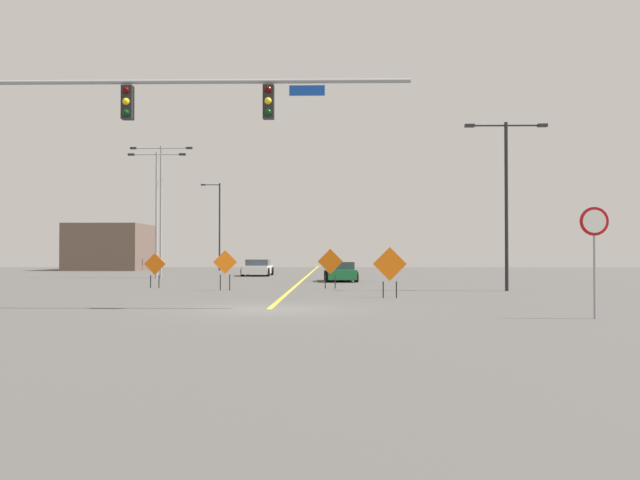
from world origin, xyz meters
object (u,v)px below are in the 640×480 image
object	(u,v)px
traffic_signal_assembly	(126,126)
car_green_far	(341,272)
street_lamp_mid_right	(161,200)
construction_sign_left_shoulder	(330,263)
construction_sign_right_lane	(390,266)
street_lamp_far_left	(157,204)
construction_sign_right_shoulder	(155,266)
stop_sign	(594,240)
car_white_approaching	(258,268)
street_lamp_far_right	(506,190)
construction_sign_left_lane	(225,265)
street_lamp_near_left	(218,223)

from	to	relation	value
traffic_signal_assembly	car_green_far	xyz separation A→B (m)	(6.89, 21.16, -5.10)
street_lamp_mid_right	construction_sign_left_shoulder	size ratio (longest dim) A/B	4.81
traffic_signal_assembly	car_green_far	bearing A→B (deg)	71.97
construction_sign_left_shoulder	construction_sign_right_lane	world-z (taller)	construction_sign_right_lane
street_lamp_far_left	car_green_far	bearing A→B (deg)	-20.14
construction_sign_right_shoulder	car_green_far	distance (m)	12.38
construction_sign_right_lane	stop_sign	bearing A→B (deg)	-60.77
construction_sign_left_shoulder	car_white_approaching	distance (m)	19.86
car_white_approaching	street_lamp_far_right	bearing A→B (deg)	-56.91
construction_sign_left_shoulder	stop_sign	bearing A→B (deg)	-65.52
construction_sign_right_shoulder	traffic_signal_assembly	bearing A→B (deg)	-79.20
street_lamp_far_left	construction_sign_right_lane	bearing A→B (deg)	-54.77
stop_sign	street_lamp_mid_right	bearing A→B (deg)	122.29
street_lamp_far_left	car_white_approaching	size ratio (longest dim) A/B	1.96
street_lamp_far_right	construction_sign_left_lane	distance (m)	13.42
traffic_signal_assembly	car_white_approaching	size ratio (longest dim) A/B	2.99
street_lamp_near_left	street_lamp_far_left	distance (m)	21.83
street_lamp_far_left	car_white_approaching	world-z (taller)	street_lamp_far_left
street_lamp_mid_right	street_lamp_far_left	distance (m)	1.63
street_lamp_near_left	street_lamp_far_right	xyz separation A→B (m)	(19.49, -37.11, -0.18)
stop_sign	construction_sign_left_shoulder	size ratio (longest dim) A/B	1.51
construction_sign_right_shoulder	construction_sign_left_lane	bearing A→B (deg)	-31.14
car_white_approaching	car_green_far	xyz separation A→B (m)	(6.26, -10.41, -0.03)
construction_sign_right_shoulder	construction_sign_right_lane	size ratio (longest dim) A/B	0.89
street_lamp_mid_right	construction_sign_right_lane	world-z (taller)	street_lamp_mid_right
traffic_signal_assembly	stop_sign	bearing A→B (deg)	-12.25
street_lamp_near_left	street_lamp_far_left	xyz separation A→B (m)	(-0.58, -21.82, 0.32)
street_lamp_mid_right	street_lamp_far_right	distance (m)	26.32
stop_sign	construction_sign_right_lane	distance (m)	9.65
car_white_approaching	traffic_signal_assembly	bearing A→B (deg)	-91.14
construction_sign_left_shoulder	construction_sign_right_shoulder	distance (m)	8.80
car_white_approaching	car_green_far	world-z (taller)	car_white_approaching
construction_sign_left_shoulder	construction_sign_right_shoulder	bearing A→B (deg)	176.38
street_lamp_far_right	construction_sign_right_shoulder	bearing A→B (deg)	171.19
street_lamp_far_right	construction_sign_right_lane	bearing A→B (deg)	-139.12
street_lamp_far_left	construction_sign_left_lane	world-z (taller)	street_lamp_far_left
stop_sign	construction_sign_right_lane	bearing A→B (deg)	119.23
street_lamp_far_right	construction_sign_right_shoulder	size ratio (longest dim) A/B	4.43
construction_sign_right_lane	construction_sign_left_lane	bearing A→B (deg)	144.00
construction_sign_right_lane	construction_sign_left_shoulder	bearing A→B (deg)	108.32
stop_sign	street_lamp_far_right	world-z (taller)	street_lamp_far_right
construction_sign_left_lane	car_white_approaching	world-z (taller)	construction_sign_left_lane
construction_sign_left_shoulder	car_green_far	bearing A→B (deg)	86.00
street_lamp_mid_right	street_lamp_near_left	distance (m)	20.27
street_lamp_mid_right	car_green_far	size ratio (longest dim) A/B	2.15
street_lamp_far_left	car_green_far	xyz separation A→B (m)	(12.59, -4.62, -4.57)
stop_sign	construction_sign_right_lane	world-z (taller)	stop_sign
construction_sign_left_shoulder	construction_sign_left_lane	size ratio (longest dim) A/B	1.04
construction_sign_left_lane	street_lamp_far_right	bearing A→B (deg)	-1.15
construction_sign_left_shoulder	car_white_approaching	xyz separation A→B (m)	(-5.65, 19.03, -0.64)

